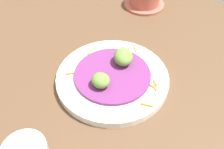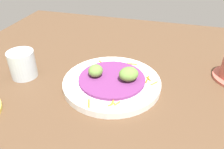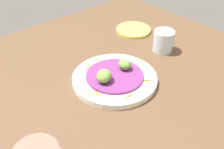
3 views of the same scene
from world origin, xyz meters
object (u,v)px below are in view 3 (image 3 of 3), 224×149
Objects in this scene: side_plate_small at (133,30)px; guac_scoop_center at (104,76)px; guac_scoop_left at (125,65)px; water_glass at (163,41)px; main_plate at (115,79)px.

guac_scoop_center is at bearing 121.70° from side_plate_small.
water_glass is at bearing -84.72° from guac_scoop_left.
guac_scoop_center is (-0.25, 4.62, 3.56)cm from main_plate.
main_plate reaches higher than side_plate_small.
side_plate_small is 19.15cm from water_glass.
guac_scoop_left is at bearing 129.56° from side_plate_small.
main_plate is 5.84cm from guac_scoop_center.
side_plate_small is at bearing -58.30° from guac_scoop_center.
water_glass reaches higher than guac_scoop_center.
guac_scoop_center reaches higher than main_plate.
main_plate is at bearing 93.11° from guac_scoop_left.
main_plate is 36.20cm from side_plate_small.
guac_scoop_left reaches higher than main_plate.
guac_scoop_center reaches higher than side_plate_small.
main_plate is 1.85× the size of side_plate_small.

